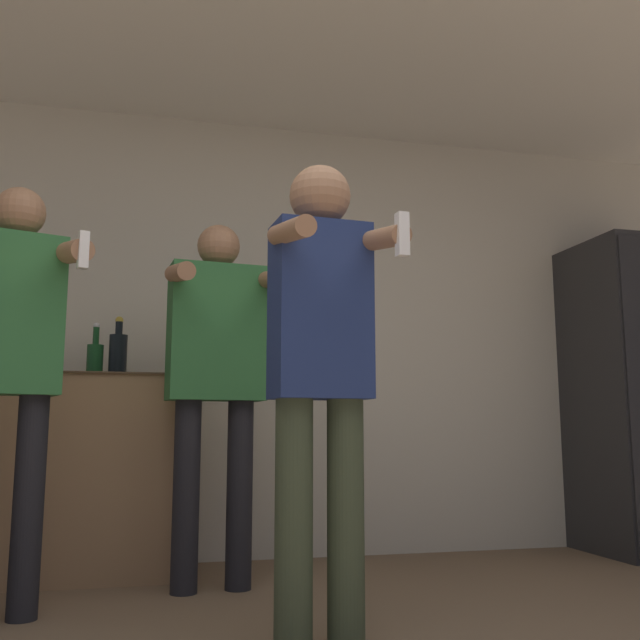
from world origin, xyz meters
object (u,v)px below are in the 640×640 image
person_woman_foreground (321,359)px  person_spectator_back (217,362)px  refrigerator (636,395)px  bottle_amber_bourbon (95,357)px  person_man_side (11,350)px  bottle_green_wine (118,352)px

person_woman_foreground → person_spectator_back: size_ratio=0.98×
refrigerator → bottle_amber_bourbon: (-3.14, 0.01, 0.16)m
person_man_side → person_spectator_back: 0.91m
person_man_side → person_spectator_back: bearing=22.8°
refrigerator → bottle_green_wine: bearing=179.9°
person_woman_foreground → person_spectator_back: person_spectator_back is taller
bottle_green_wine → person_man_side: (-0.37, -0.77, -0.08)m
refrigerator → person_woman_foreground: (-2.30, -1.38, 0.03)m
bottle_green_wine → person_woman_foreground: bearing=-62.1°
bottle_amber_bourbon → person_woman_foreground: bearing=-58.7°
person_spectator_back → person_man_side: bearing=-157.2°
bottle_amber_bourbon → person_spectator_back: 0.71m
bottle_amber_bourbon → person_woman_foreground: 1.63m
person_woman_foreground → person_spectator_back: bearing=105.4°
bottle_amber_bourbon → person_woman_foreground: size_ratio=0.16×
bottle_amber_bourbon → person_man_side: size_ratio=0.16×
refrigerator → person_man_side: refrigerator is taller
bottle_green_wine → person_woman_foreground: person_woman_foreground is taller
person_woman_foreground → person_man_side: 1.27m
person_woman_foreground → bottle_green_wine: bearing=117.9°
refrigerator → person_woman_foreground: refrigerator is taller
refrigerator → person_man_side: 3.49m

